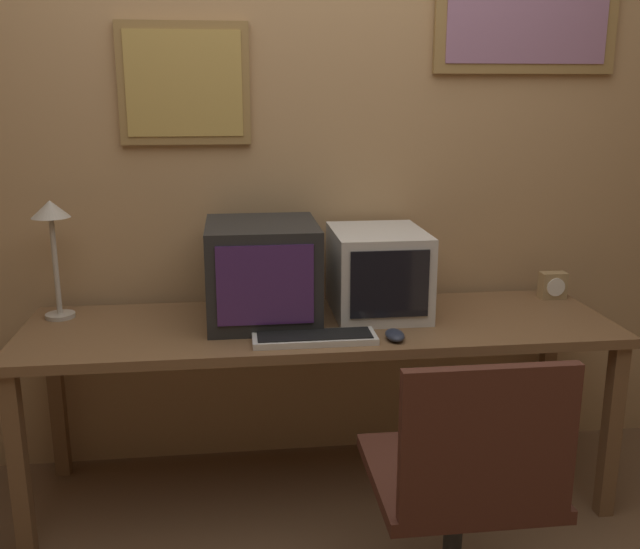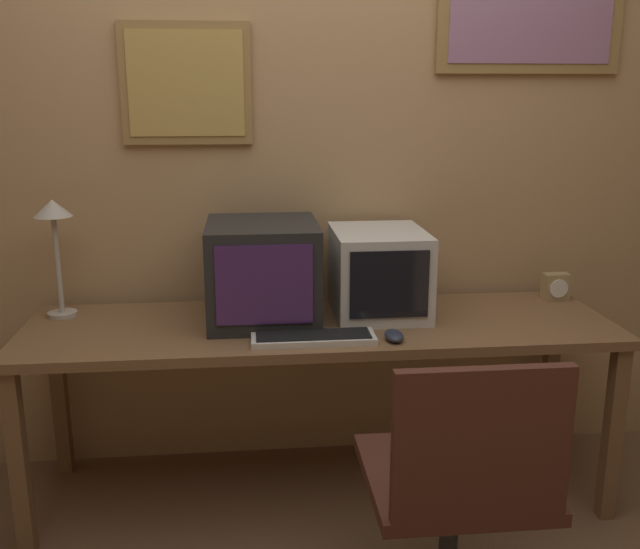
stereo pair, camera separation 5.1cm
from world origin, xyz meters
name	(u,v)px [view 1 (the left image)]	position (x,y,z in m)	size (l,w,h in m)	color
wall_back	(310,153)	(0.01, 1.15, 1.31)	(8.00, 0.08, 2.60)	tan
desk	(320,340)	(0.00, 0.75, 0.64)	(2.19, 0.65, 0.71)	brown
monitor_left	(262,272)	(-0.21, 0.82, 0.90)	(0.41, 0.45, 0.37)	black
monitor_right	(378,272)	(0.24, 0.86, 0.88)	(0.35, 0.43, 0.33)	beige
keyboard_main	(314,338)	(-0.04, 0.55, 0.73)	(0.43, 0.14, 0.03)	beige
mouse_near_keyboard	(395,335)	(0.24, 0.53, 0.73)	(0.07, 0.11, 0.03)	#282D3D
desk_clock	(553,285)	(1.01, 0.96, 0.77)	(0.11, 0.06, 0.11)	#A38456
desk_lamp	(52,227)	(-0.98, 0.93, 1.06)	(0.14, 0.14, 0.45)	#B2A899
office_chair	(461,512)	(0.31, -0.04, 0.39)	(0.52, 0.52, 0.90)	black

